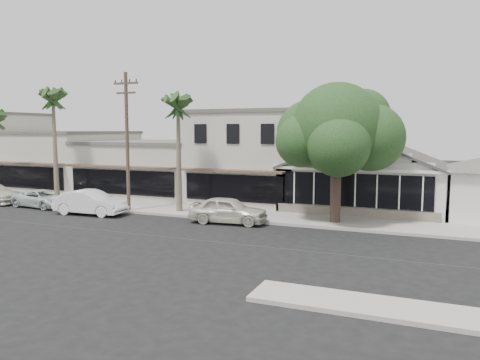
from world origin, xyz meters
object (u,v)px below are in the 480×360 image
at_px(utility_pole, 127,139).
at_px(car_0, 228,210).
at_px(car_2, 42,199).
at_px(shade_tree, 337,132).
at_px(car_1, 90,202).

xyz_separation_m(utility_pole, car_0, (7.46, -0.82, -4.02)).
height_order(utility_pole, car_0, utility_pole).
xyz_separation_m(car_2, shade_tree, (19.89, 2.09, 4.66)).
relative_size(utility_pole, car_0, 1.99).
bearing_deg(utility_pole, car_1, -136.68).
height_order(utility_pole, car_1, utility_pole).
distance_m(utility_pole, shade_tree, 13.24).
bearing_deg(car_2, car_1, -95.98).
bearing_deg(car_1, car_0, -88.67).
xyz_separation_m(utility_pole, car_1, (-1.74, -1.64, -4.01)).
relative_size(utility_pole, car_1, 1.91).
distance_m(car_0, shade_tree, 7.59).
bearing_deg(car_1, shade_tree, -82.15).
height_order(utility_pole, shade_tree, utility_pole).
height_order(car_0, shade_tree, shade_tree).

